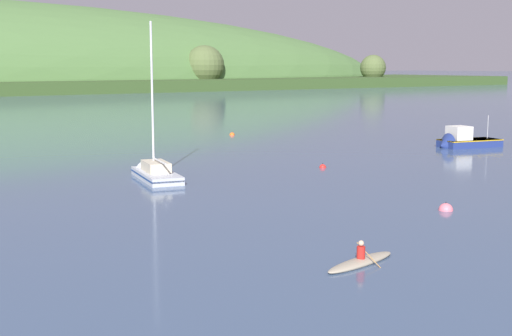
% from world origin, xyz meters
% --- Properties ---
extents(sailboat_midwater_white, '(3.18, 6.94, 11.16)m').
position_xyz_m(sailboat_midwater_white, '(-9.99, 35.40, 0.22)').
color(sailboat_midwater_white, '#ADB2BC').
rests_on(sailboat_midwater_white, ground).
extents(fishing_boat_moored, '(6.34, 3.55, 3.76)m').
position_xyz_m(fishing_boat_moored, '(20.99, 36.06, 0.44)').
color(fishing_boat_moored, navy).
rests_on(fishing_boat_moored, ground).
extents(canoe_with_paddler, '(3.94, 1.74, 1.02)m').
position_xyz_m(canoe_with_paddler, '(-11.81, 12.53, 0.10)').
color(canoe_with_paddler, gray).
rests_on(canoe_with_paddler, ground).
extents(mooring_buoy_foreground, '(0.56, 0.56, 0.64)m').
position_xyz_m(mooring_buoy_foreground, '(8.89, 57.01, 0.00)').
color(mooring_buoy_foreground, '#EA5B19').
rests_on(mooring_buoy_foreground, ground).
extents(mooring_buoy_off_fishing_boat, '(0.51, 0.51, 0.59)m').
position_xyz_m(mooring_buoy_off_fishing_boat, '(2.31, 32.89, 0.00)').
color(mooring_buoy_off_fishing_boat, red).
rests_on(mooring_buoy_off_fishing_boat, ground).
extents(mooring_buoy_far_upstream, '(0.75, 0.75, 0.83)m').
position_xyz_m(mooring_buoy_far_upstream, '(-1.64, 17.58, 0.00)').
color(mooring_buoy_far_upstream, '#E06675').
rests_on(mooring_buoy_far_upstream, ground).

